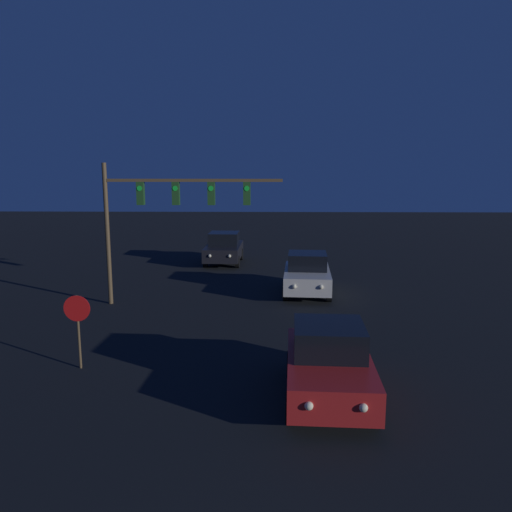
# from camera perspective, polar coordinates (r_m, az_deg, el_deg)

# --- Properties ---
(car_near) EXTENTS (2.16, 4.14, 1.79)m
(car_near) POSITION_cam_1_polar(r_m,az_deg,el_deg) (12.25, 8.32, -12.02)
(car_near) COLOR #B21E1E
(car_near) RESTS_ON ground_plane
(car_mid) EXTENTS (2.21, 4.16, 1.79)m
(car_mid) POSITION_cam_1_polar(r_m,az_deg,el_deg) (21.98, 5.86, -2.06)
(car_mid) COLOR beige
(car_mid) RESTS_ON ground_plane
(car_far) EXTENTS (2.10, 4.11, 1.79)m
(car_far) POSITION_cam_1_polar(r_m,az_deg,el_deg) (28.92, -3.69, 0.87)
(car_far) COLOR black
(car_far) RESTS_ON ground_plane
(traffic_signal_mast) EXTENTS (7.06, 0.30, 5.67)m
(traffic_signal_mast) POSITION_cam_1_polar(r_m,az_deg,el_deg) (20.05, -10.31, 5.80)
(traffic_signal_mast) COLOR brown
(traffic_signal_mast) RESTS_ON ground_plane
(stop_sign) EXTENTS (0.72, 0.07, 2.07)m
(stop_sign) POSITION_cam_1_polar(r_m,az_deg,el_deg) (14.47, -19.72, -6.67)
(stop_sign) COLOR brown
(stop_sign) RESTS_ON ground_plane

